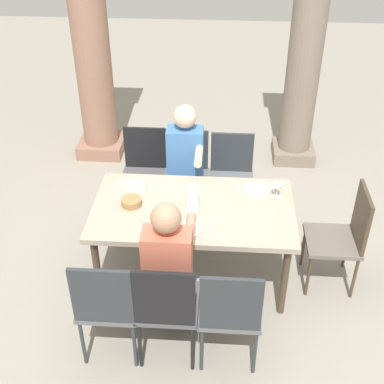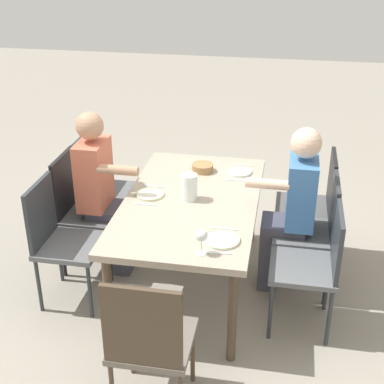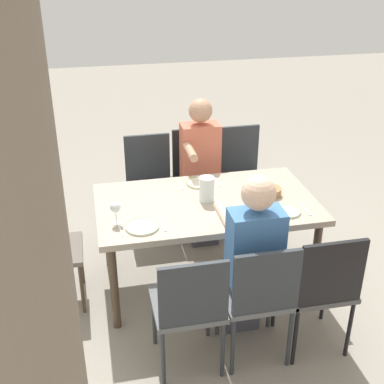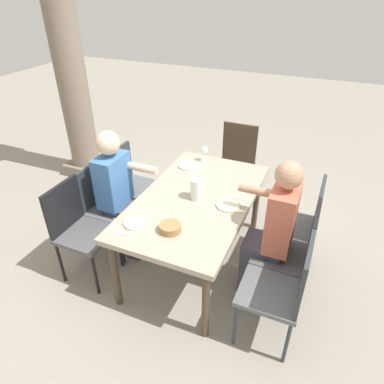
% 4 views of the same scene
% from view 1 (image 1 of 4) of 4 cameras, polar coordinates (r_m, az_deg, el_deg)
% --- Properties ---
extents(ground_plane, '(16.00, 16.00, 0.00)m').
position_cam_1_polar(ground_plane, '(4.70, 0.13, -9.03)').
color(ground_plane, gray).
extents(dining_table, '(1.66, 0.96, 0.74)m').
position_cam_1_polar(dining_table, '(4.27, 0.14, -2.43)').
color(dining_table, tan).
rests_on(dining_table, ground).
extents(chair_west_north, '(0.44, 0.44, 0.93)m').
position_cam_1_polar(chair_west_north, '(5.14, -5.30, 2.61)').
color(chair_west_north, '#4F4F50').
rests_on(chair_west_north, ground).
extents(chair_west_south, '(0.44, 0.44, 0.95)m').
position_cam_1_polar(chair_west_south, '(3.75, -9.34, -11.93)').
color(chair_west_south, '#5B5E61').
rests_on(chair_west_south, ground).
extents(chair_mid_north, '(0.44, 0.44, 0.92)m').
position_cam_1_polar(chair_mid_north, '(5.09, -0.63, 2.43)').
color(chair_mid_north, '#5B5E61').
rests_on(chair_mid_north, ground).
extents(chair_mid_south, '(0.44, 0.44, 0.96)m').
position_cam_1_polar(chair_mid_south, '(3.69, -2.84, -12.31)').
color(chair_mid_south, '#4F4F50').
rests_on(chair_mid_south, ground).
extents(chair_east_north, '(0.44, 0.44, 0.90)m').
position_cam_1_polar(chair_east_north, '(5.09, 4.37, 2.11)').
color(chair_east_north, '#5B5E61').
rests_on(chair_east_north, ground).
extents(chair_east_south, '(0.44, 0.44, 0.93)m').
position_cam_1_polar(chair_east_south, '(3.69, 4.23, -12.82)').
color(chair_east_south, '#5B5E61').
rests_on(chair_east_south, ground).
extents(chair_head_east, '(0.44, 0.44, 0.95)m').
position_cam_1_polar(chair_head_east, '(4.47, 16.49, -4.43)').
color(chair_head_east, '#6A6158').
rests_on(chair_head_east, ground).
extents(diner_woman_green, '(0.35, 0.50, 1.29)m').
position_cam_1_polar(diner_woman_green, '(4.85, -0.78, 2.86)').
color(diner_woman_green, '#3F3F4C').
rests_on(diner_woman_green, ground).
extents(diner_man_white, '(0.35, 0.49, 1.31)m').
position_cam_1_polar(diner_man_white, '(3.72, -2.53, -8.54)').
color(diner_man_white, '#3F3F4C').
rests_on(diner_man_white, ground).
extents(stone_column_near, '(0.54, 0.54, 2.88)m').
position_cam_1_polar(stone_column_near, '(6.04, -11.18, 16.24)').
color(stone_column_near, '#936B56').
rests_on(stone_column_near, ground).
extents(stone_column_centre, '(0.49, 0.49, 2.83)m').
position_cam_1_polar(stone_column_centre, '(5.92, 12.53, 15.44)').
color(stone_column_centre, gray).
rests_on(stone_column_centre, ground).
extents(plate_0, '(0.20, 0.20, 0.02)m').
position_cam_1_polar(plate_0, '(4.52, -6.38, 0.83)').
color(plate_0, white).
rests_on(plate_0, dining_table).
extents(fork_0, '(0.02, 0.17, 0.01)m').
position_cam_1_polar(fork_0, '(4.55, -8.23, 0.84)').
color(fork_0, silver).
rests_on(fork_0, dining_table).
extents(spoon_0, '(0.03, 0.17, 0.01)m').
position_cam_1_polar(spoon_0, '(4.50, -4.49, 0.70)').
color(spoon_0, silver).
rests_on(spoon_0, dining_table).
extents(plate_1, '(0.21, 0.21, 0.02)m').
position_cam_1_polar(plate_1, '(3.98, -0.35, -4.19)').
color(plate_1, silver).
rests_on(plate_1, dining_table).
extents(fork_1, '(0.03, 0.17, 0.01)m').
position_cam_1_polar(fork_1, '(4.00, -2.50, -4.16)').
color(fork_1, silver).
rests_on(fork_1, dining_table).
extents(spoon_1, '(0.02, 0.17, 0.01)m').
position_cam_1_polar(spoon_1, '(3.98, 1.81, -4.34)').
color(spoon_1, silver).
rests_on(spoon_1, dining_table).
extents(plate_2, '(0.24, 0.24, 0.02)m').
position_cam_1_polar(plate_2, '(4.47, 7.12, 0.32)').
color(plate_2, white).
rests_on(plate_2, dining_table).
extents(wine_glass_2, '(0.08, 0.08, 0.17)m').
position_cam_1_polar(wine_glass_2, '(4.34, 9.48, 0.74)').
color(wine_glass_2, white).
rests_on(wine_glass_2, dining_table).
extents(fork_2, '(0.02, 0.17, 0.01)m').
position_cam_1_polar(fork_2, '(4.46, 5.19, 0.33)').
color(fork_2, silver).
rests_on(fork_2, dining_table).
extents(spoon_2, '(0.03, 0.17, 0.01)m').
position_cam_1_polar(spoon_2, '(4.48, 9.03, 0.18)').
color(spoon_2, silver).
rests_on(spoon_2, dining_table).
extents(water_pitcher, '(0.11, 0.11, 0.19)m').
position_cam_1_polar(water_pitcher, '(4.17, 0.05, -0.84)').
color(water_pitcher, white).
rests_on(water_pitcher, dining_table).
extents(bread_basket, '(0.17, 0.17, 0.06)m').
position_cam_1_polar(bread_basket, '(4.27, -6.72, -1.11)').
color(bread_basket, '#9E7547').
rests_on(bread_basket, dining_table).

